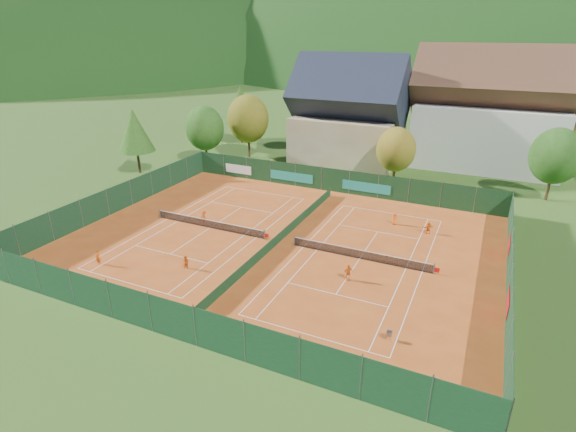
# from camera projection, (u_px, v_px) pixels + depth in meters

# --- Properties ---
(ground) EXTENTS (600.00, 600.00, 0.00)m
(ground) POSITION_uv_depth(u_px,v_px,m) (279.00, 243.00, 43.27)
(ground) COLOR #2E531A
(ground) RESTS_ON ground
(clay_pad) EXTENTS (40.00, 32.00, 0.01)m
(clay_pad) POSITION_uv_depth(u_px,v_px,m) (279.00, 242.00, 43.26)
(clay_pad) COLOR #B44C1A
(clay_pad) RESTS_ON ground
(court_markings_left) EXTENTS (11.03, 23.83, 0.00)m
(court_markings_left) POSITION_uv_depth(u_px,v_px,m) (210.00, 228.00, 46.37)
(court_markings_left) COLOR white
(court_markings_left) RESTS_ON ground
(court_markings_right) EXTENTS (11.03, 23.83, 0.00)m
(court_markings_right) POSITION_uv_depth(u_px,v_px,m) (360.00, 259.00, 40.15)
(court_markings_right) COLOR white
(court_markings_right) RESTS_ON ground
(tennis_net_left) EXTENTS (13.30, 0.10, 1.02)m
(tennis_net_left) POSITION_uv_depth(u_px,v_px,m) (211.00, 224.00, 46.12)
(tennis_net_left) COLOR #59595B
(tennis_net_left) RESTS_ON ground
(tennis_net_right) EXTENTS (13.30, 0.10, 1.02)m
(tennis_net_right) POSITION_uv_depth(u_px,v_px,m) (362.00, 254.00, 39.90)
(tennis_net_right) COLOR #59595B
(tennis_net_right) RESTS_ON ground
(court_divider) EXTENTS (0.03, 28.80, 1.00)m
(court_divider) POSITION_uv_depth(u_px,v_px,m) (279.00, 238.00, 43.07)
(court_divider) COLOR #14371D
(court_divider) RESTS_ON ground
(fence_north) EXTENTS (40.00, 0.10, 3.00)m
(fence_north) POSITION_uv_depth(u_px,v_px,m) (332.00, 180.00, 56.25)
(fence_north) COLOR #123219
(fence_north) RESTS_ON ground
(fence_south) EXTENTS (40.00, 0.04, 3.00)m
(fence_south) POSITION_uv_depth(u_px,v_px,m) (172.00, 320.00, 29.30)
(fence_south) COLOR #153920
(fence_south) RESTS_ON ground
(fence_west) EXTENTS (0.04, 32.00, 3.00)m
(fence_west) POSITION_uv_depth(u_px,v_px,m) (119.00, 197.00, 50.46)
(fence_west) COLOR #143920
(fence_west) RESTS_ON ground
(fence_east) EXTENTS (0.09, 32.00, 3.00)m
(fence_east) POSITION_uv_depth(u_px,v_px,m) (510.00, 273.00, 34.97)
(fence_east) COLOR #13351D
(fence_east) RESTS_ON ground
(chalet) EXTENTS (16.20, 12.00, 16.00)m
(chalet) POSITION_uv_depth(u_px,v_px,m) (349.00, 118.00, 66.96)
(chalet) COLOR beige
(chalet) RESTS_ON ground
(hotel_block_a) EXTENTS (21.60, 11.00, 17.25)m
(hotel_block_a) POSITION_uv_depth(u_px,v_px,m) (489.00, 116.00, 64.30)
(hotel_block_a) COLOR silver
(hotel_block_a) RESTS_ON ground
(tree_west_front) EXTENTS (5.72, 5.72, 8.69)m
(tree_west_front) POSITION_uv_depth(u_px,v_px,m) (205.00, 128.00, 66.45)
(tree_west_front) COLOR #4A2F1A
(tree_west_front) RESTS_ON ground
(tree_west_mid) EXTENTS (6.44, 6.44, 9.78)m
(tree_west_mid) POSITION_uv_depth(u_px,v_px,m) (248.00, 119.00, 69.66)
(tree_west_mid) COLOR #48301A
(tree_west_mid) RESTS_ON ground
(tree_west_back) EXTENTS (5.60, 5.60, 10.00)m
(tree_west_back) POSITION_uv_depth(u_px,v_px,m) (241.00, 105.00, 78.42)
(tree_west_back) COLOR #452C18
(tree_west_back) RESTS_ON ground
(tree_center) EXTENTS (5.01, 5.01, 7.60)m
(tree_center) POSITION_uv_depth(u_px,v_px,m) (396.00, 149.00, 57.51)
(tree_center) COLOR #4A2E1A
(tree_center) RESTS_ON ground
(tree_east_front) EXTENTS (5.72, 5.72, 8.69)m
(tree_east_front) POSITION_uv_depth(u_px,v_px,m) (556.00, 156.00, 51.93)
(tree_east_front) COLOR #49321A
(tree_east_front) RESTS_ON ground
(tree_west_side) EXTENTS (5.04, 5.04, 9.00)m
(tree_west_side) POSITION_uv_depth(u_px,v_px,m) (135.00, 130.00, 61.84)
(tree_west_side) COLOR #462F19
(tree_west_side) RESTS_ON ground
(tree_east_back) EXTENTS (7.15, 7.15, 10.86)m
(tree_east_back) POSITION_uv_depth(u_px,v_px,m) (565.00, 122.00, 64.01)
(tree_east_back) COLOR #472F19
(tree_east_back) RESTS_ON ground
(mountain_backdrop) EXTENTS (820.00, 530.00, 242.00)m
(mountain_backdrop) POSITION_uv_depth(u_px,v_px,m) (516.00, 146.00, 242.77)
(mountain_backdrop) COLOR black
(mountain_backdrop) RESTS_ON ground
(ball_hopper) EXTENTS (0.34, 0.34, 0.80)m
(ball_hopper) POSITION_uv_depth(u_px,v_px,m) (389.00, 333.00, 29.49)
(ball_hopper) COLOR slate
(ball_hopper) RESTS_ON ground
(loose_ball_0) EXTENTS (0.07, 0.07, 0.07)m
(loose_ball_0) POSITION_uv_depth(u_px,v_px,m) (163.00, 253.00, 41.07)
(loose_ball_0) COLOR #CCD833
(loose_ball_0) RESTS_ON ground
(loose_ball_1) EXTENTS (0.07, 0.07, 0.07)m
(loose_ball_1) POSITION_uv_depth(u_px,v_px,m) (286.00, 286.00, 35.85)
(loose_ball_1) COLOR #CCD833
(loose_ball_1) RESTS_ON ground
(loose_ball_2) EXTENTS (0.07, 0.07, 0.07)m
(loose_ball_2) POSITION_uv_depth(u_px,v_px,m) (314.00, 240.00, 43.73)
(loose_ball_2) COLOR #CCD833
(loose_ball_2) RESTS_ON ground
(player_left_near) EXTENTS (0.51, 0.35, 1.38)m
(player_left_near) POSITION_uv_depth(u_px,v_px,m) (98.00, 257.00, 38.97)
(player_left_near) COLOR #CB5112
(player_left_near) RESTS_ON ground
(player_left_mid) EXTENTS (0.64, 0.52, 1.24)m
(player_left_mid) POSITION_uv_depth(u_px,v_px,m) (186.00, 263.00, 38.25)
(player_left_mid) COLOR #DA5A13
(player_left_mid) RESTS_ON ground
(player_left_far) EXTENTS (1.10, 0.81, 1.53)m
(player_left_far) POSITION_uv_depth(u_px,v_px,m) (204.00, 217.00, 47.09)
(player_left_far) COLOR #EA5514
(player_left_far) RESTS_ON ground
(player_right_near) EXTENTS (0.86, 0.84, 1.44)m
(player_right_near) POSITION_uv_depth(u_px,v_px,m) (348.00, 272.00, 36.49)
(player_right_near) COLOR orange
(player_right_near) RESTS_ON ground
(player_right_far_a) EXTENTS (0.77, 0.71, 1.32)m
(player_right_far_a) POSITION_uv_depth(u_px,v_px,m) (394.00, 219.00, 46.97)
(player_right_far_a) COLOR orange
(player_right_far_a) RESTS_ON ground
(player_right_far_b) EXTENTS (1.17, 0.97, 1.26)m
(player_right_far_b) POSITION_uv_depth(u_px,v_px,m) (428.00, 228.00, 44.86)
(player_right_far_b) COLOR orange
(player_right_far_b) RESTS_ON ground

